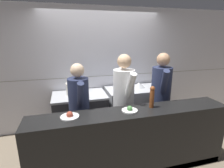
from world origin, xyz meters
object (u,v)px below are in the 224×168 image
Objects in this scene: plated_dish_main at (70,116)px; plated_dish_appetiser at (130,110)px; chef_head_cook at (79,107)px; chef_sous at (124,100)px; oven_range at (80,115)px; chefs_knife at (123,91)px; pepper_mill at (152,96)px; stock_pot at (74,88)px; mixing_bowl_steel at (139,85)px; chef_line at (160,95)px.

plated_dish_main reaches higher than plated_dish_appetiser.
plated_dish_main is 0.54m from chef_head_cook.
oven_range is at bearing 128.75° from chef_sous.
oven_range is 1.44m from plated_dish_appetiser.
chef_head_cook is 0.93× the size of chef_sous.
pepper_mill is at bearing -84.91° from chefs_knife.
pepper_mill is 1.16m from chef_head_cook.
pepper_mill is (1.06, -1.20, 0.14)m from stock_pot.
chefs_knife reaches higher than oven_range.
oven_range is at bearing -30.53° from stock_pot.
pepper_mill is at bearing -28.49° from chef_head_cook.
stock_pot is at bearing -179.34° from mixing_bowl_steel.
oven_range is 3.25× the size of chefs_knife.
chef_line is at bearing 34.09° from plated_dish_appetiser.
oven_range is 1.40m from mixing_bowl_steel.
stock_pot is 1.44× the size of plated_dish_appetiser.
stock_pot is 1.43m from plated_dish_appetiser.
chefs_knife is (0.87, -0.09, 0.48)m from oven_range.
stock_pot is 1.39m from mixing_bowl_steel.
chef_sous is (-0.28, 0.45, -0.19)m from pepper_mill.
chef_sous is at bearing 27.63° from plated_dish_main.
chef_sous is at bearing 122.04° from pepper_mill.
plated_dish_appetiser reaches higher than chefs_knife.
chefs_knife is at bearing 154.33° from chef_line.
chefs_knife is 1.54m from plated_dish_main.
mixing_bowl_steel is at bearing 25.15° from chef_head_cook.
chef_head_cook reaches higher than plated_dish_appetiser.
chef_head_cook is at bearing 72.38° from plated_dish_main.
mixing_bowl_steel is 1.27m from pepper_mill.
chef_line is (0.81, 0.55, -0.04)m from plated_dish_appetiser.
plated_dish_main is (-0.12, -1.22, -0.01)m from stock_pot.
chef_sous is (0.90, 0.47, -0.04)m from plated_dish_main.
chef_line is (0.73, 0.05, -0.00)m from chef_sous.
chef_head_cook is at bearing 171.65° from chef_sous.
oven_range is 3.94× the size of mixing_bowl_steel.
plated_dish_appetiser is at bearing -60.41° from stock_pot.
plated_dish_appetiser is 0.39m from pepper_mill.
pepper_mill is at bearing -49.77° from oven_range.
oven_range is 1.11m from chef_sous.
oven_range is at bearing 130.23° from pepper_mill.
mixing_bowl_steel is 0.15× the size of chef_sous.
chef_head_cook is (-1.03, 0.48, -0.26)m from pepper_mill.
chefs_knife is at bearing -159.60° from mixing_bowl_steel.
chef_sous is at bearing -43.85° from stock_pot.
plated_dish_appetiser is at bearing -118.66° from mixing_bowl_steel.
chef_line reaches higher than chef_head_cook.
pepper_mill reaches higher than mixing_bowl_steel.
chef_head_cook is at bearing -148.27° from chefs_knife.
chef_sous reaches higher than chef_line.
chefs_knife is 1.10m from chef_head_cook.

